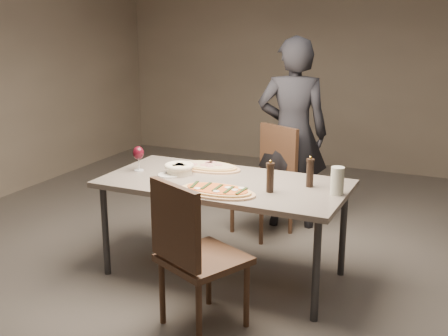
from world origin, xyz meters
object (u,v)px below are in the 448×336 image
at_px(dining_table, 224,188).
at_px(chair_far, 269,174).
at_px(diner, 292,134).
at_px(ham_pizza, 209,167).
at_px(pepper_mill_left, 310,172).
at_px(chair_near, 192,249).
at_px(bread_basket, 179,168).
at_px(zucchini_pizza, 217,191).
at_px(carafe, 337,181).

height_order(dining_table, chair_far, chair_far).
relative_size(dining_table, diner, 1.02).
height_order(ham_pizza, pepper_mill_left, pepper_mill_left).
bearing_deg(chair_near, pepper_mill_left, 88.36).
xyz_separation_m(dining_table, diner, (0.13, 1.23, 0.19)).
relative_size(ham_pizza, chair_far, 0.55).
relative_size(bread_basket, chair_near, 0.23).
bearing_deg(dining_table, chair_near, -79.37).
bearing_deg(chair_far, pepper_mill_left, 149.63).
distance_m(bread_basket, chair_near, 1.02).
bearing_deg(zucchini_pizza, bread_basket, 163.22).
relative_size(carafe, chair_far, 0.20).
relative_size(chair_near, diner, 0.56).
relative_size(bread_basket, diner, 0.13).
bearing_deg(bread_basket, zucchini_pizza, -33.23).
bearing_deg(zucchini_pizza, diner, 104.65).
height_order(zucchini_pizza, pepper_mill_left, pepper_mill_left).
xyz_separation_m(dining_table, zucchini_pizza, (0.08, -0.28, 0.07)).
bearing_deg(chair_far, ham_pizza, 95.66).
xyz_separation_m(ham_pizza, bread_basket, (-0.14, -0.23, 0.03)).
distance_m(zucchini_pizza, chair_near, 0.57).
height_order(chair_near, chair_far, chair_near).
bearing_deg(diner, chair_far, 42.49).
relative_size(ham_pizza, diner, 0.31).
height_order(zucchini_pizza, bread_basket, bread_basket).
xyz_separation_m(pepper_mill_left, carafe, (0.22, -0.09, -0.01)).
bearing_deg(diner, pepper_mill_left, 97.06).
height_order(pepper_mill_left, chair_far, pepper_mill_left).
relative_size(zucchini_pizza, carafe, 2.92).
relative_size(zucchini_pizza, bread_basket, 2.45).
xyz_separation_m(pepper_mill_left, diner, (-0.49, 1.10, 0.02)).
height_order(carafe, chair_near, chair_near).
xyz_separation_m(zucchini_pizza, pepper_mill_left, (0.53, 0.41, 0.09)).
height_order(bread_basket, chair_far, chair_far).
distance_m(pepper_mill_left, carafe, 0.24).
bearing_deg(carafe, zucchini_pizza, -157.00).
bearing_deg(dining_table, ham_pizza, 134.50).
xyz_separation_m(ham_pizza, diner, (0.38, 0.97, 0.11)).
bearing_deg(dining_table, bread_basket, 175.91).
relative_size(carafe, chair_near, 0.19).
bearing_deg(zucchini_pizza, chair_far, 110.36).
distance_m(zucchini_pizza, bread_basket, 0.56).
xyz_separation_m(zucchini_pizza, bread_basket, (-0.47, 0.31, 0.03)).
bearing_deg(chair_near, diner, 115.50).
distance_m(zucchini_pizza, diner, 1.51).
xyz_separation_m(dining_table, ham_pizza, (-0.25, 0.26, 0.07)).
distance_m(bread_basket, carafe, 1.22).
relative_size(dining_table, bread_basket, 7.90).
height_order(zucchini_pizza, ham_pizza, zucchini_pizza).
bearing_deg(zucchini_pizza, dining_table, 122.02).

